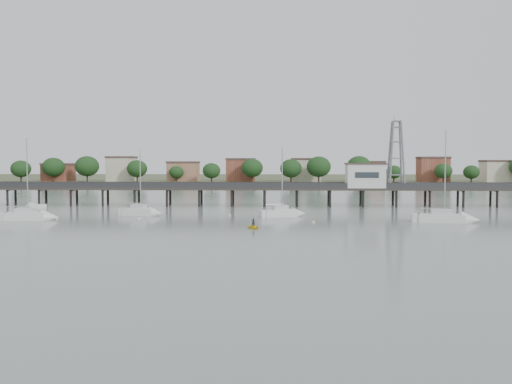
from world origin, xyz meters
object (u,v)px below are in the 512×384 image
sailboat_a (34,216)px  white_tender (36,206)px  pier (248,189)px  sailboat_d (452,219)px  sailboat_b (144,212)px  yellow_dinghy (253,228)px  sailboat_c (286,213)px  lattice_tower (396,155)px

sailboat_a → white_tender: 24.45m
pier → white_tender: bearing=-168.5°
sailboat_d → sailboat_b: bearing=177.8°
sailboat_b → yellow_dinghy: bearing=-30.1°
sailboat_b → sailboat_d: bearing=1.9°
sailboat_d → yellow_dinghy: (-30.88, -9.03, -0.63)m
sailboat_b → sailboat_c: sailboat_c is taller
sailboat_d → sailboat_c: 27.32m
sailboat_d → white_tender: size_ratio=3.75×
sailboat_b → white_tender: bearing=163.5°
pier → sailboat_c: 25.09m
pier → sailboat_b: (-17.26, -22.79, -3.15)m
sailboat_c → pier: bearing=87.8°
lattice_tower → white_tender: (-74.37, -8.73, -10.64)m
lattice_tower → yellow_dinghy: size_ratio=5.17×
sailboat_c → sailboat_a: bearing=170.0°
pier → sailboat_d: size_ratio=9.74×
sailboat_a → sailboat_b: 18.25m
sailboat_c → white_tender: size_ratio=3.07×
lattice_tower → sailboat_d: lattice_tower is taller
pier → lattice_tower: lattice_tower is taller
yellow_dinghy → pier: bearing=79.8°
sailboat_c → white_tender: (-50.73, 14.88, -0.19)m
sailboat_d → lattice_tower: bearing=102.3°
pier → sailboat_a: size_ratio=10.52×
lattice_tower → white_tender: lattice_tower is taller
sailboat_d → sailboat_b: 51.93m
sailboat_c → yellow_dinghy: bearing=-126.2°
sailboat_d → yellow_dinghy: sailboat_d is taller
lattice_tower → sailboat_b: bearing=-155.0°
sailboat_c → lattice_tower: bearing=24.4°
lattice_tower → yellow_dinghy: bearing=-124.8°
sailboat_a → sailboat_d: sailboat_d is taller
sailboat_a → white_tender: size_ratio=3.47×
sailboat_a → sailboat_d: (67.23, -0.85, -0.01)m
sailboat_b → yellow_dinghy: (20.20, -18.37, -0.65)m
lattice_tower → sailboat_b: (-48.76, -22.79, -10.45)m
lattice_tower → sailboat_c: lattice_tower is taller
pier → lattice_tower: size_ratio=9.68×
sailboat_a → sailboat_b: size_ratio=1.17×
white_tender → yellow_dinghy: (45.81, -32.42, -0.46)m
white_tender → sailboat_a: bearing=-84.9°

